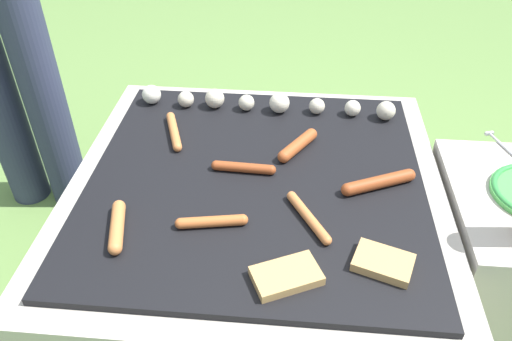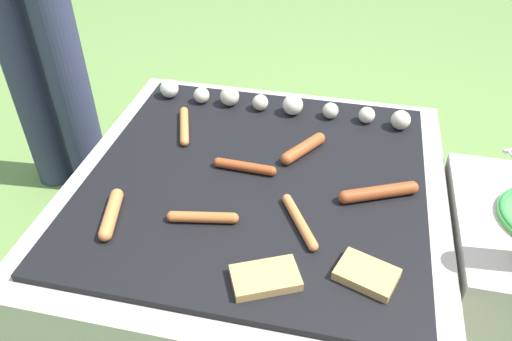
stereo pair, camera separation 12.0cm
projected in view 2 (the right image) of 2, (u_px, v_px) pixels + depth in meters
name	position (u px, v px, depth m)	size (l,w,h in m)	color
ground_plane	(256.00, 285.00, 1.47)	(14.00, 14.00, 0.00)	#608442
grill	(256.00, 236.00, 1.34)	(0.92, 0.92, 0.41)	#B2AA9E
sausage_front_center	(111.00, 214.00, 1.09)	(0.06, 0.15, 0.03)	#C6753D
sausage_back_right	(379.00, 192.00, 1.15)	(0.18, 0.10, 0.03)	#93421E
sausage_mid_left	(245.00, 167.00, 1.23)	(0.16, 0.03, 0.02)	#93421E
sausage_front_left	(184.00, 126.00, 1.38)	(0.08, 0.17, 0.02)	#C6753D
sausage_mid_right	(299.00, 221.00, 1.08)	(0.10, 0.16, 0.02)	#C6753D
sausage_back_left	(203.00, 217.00, 1.09)	(0.16, 0.05, 0.02)	#B7602D
sausage_front_right	(303.00, 148.00, 1.28)	(0.10, 0.14, 0.03)	#A34C23
bread_slice_right	(367.00, 274.00, 0.97)	(0.13, 0.11, 0.02)	tan
bread_slice_center	(265.00, 278.00, 0.96)	(0.15, 0.13, 0.02)	tan
mushroom_row	(274.00, 103.00, 1.44)	(0.74, 0.08, 0.06)	silver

